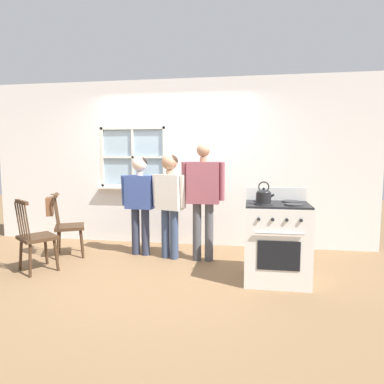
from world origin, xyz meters
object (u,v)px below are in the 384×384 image
(chair_by_window, at_px, (68,227))
(person_elderly_left, at_px, (140,195))
(kettle, at_px, (264,196))
(chair_near_wall, at_px, (36,238))
(person_teen_center, at_px, (170,195))
(stove, at_px, (276,241))
(potted_plant, at_px, (140,182))
(handbag, at_px, (50,206))
(person_adult_right, at_px, (203,191))

(chair_by_window, relative_size, person_elderly_left, 0.64)
(person_elderly_left, bearing_deg, kettle, -21.72)
(chair_near_wall, relative_size, person_elderly_left, 0.64)
(chair_near_wall, distance_m, person_teen_center, 1.82)
(person_elderly_left, relative_size, kettle, 5.90)
(person_elderly_left, bearing_deg, chair_near_wall, -134.24)
(person_elderly_left, distance_m, person_teen_center, 0.48)
(chair_by_window, height_order, stove, stove)
(stove, distance_m, potted_plant, 2.60)
(chair_near_wall, height_order, person_teen_center, person_teen_center)
(chair_near_wall, distance_m, handbag, 0.67)
(person_teen_center, distance_m, handbag, 1.73)
(chair_by_window, height_order, potted_plant, potted_plant)
(stove, relative_size, handbag, 3.53)
(chair_by_window, bearing_deg, stove, -127.50)
(chair_by_window, height_order, person_adult_right, person_adult_right)
(chair_near_wall, relative_size, stove, 0.86)
(chair_by_window, bearing_deg, person_teen_center, -112.15)
(person_adult_right, bearing_deg, chair_by_window, -178.21)
(person_adult_right, bearing_deg, person_elderly_left, 170.63)
(person_adult_right, xyz_separation_m, stove, (0.95, -0.63, -0.52))
(chair_by_window, relative_size, stove, 0.86)
(chair_by_window, distance_m, person_teen_center, 1.58)
(person_elderly_left, xyz_separation_m, person_teen_center, (0.47, -0.11, 0.02))
(handbag, bearing_deg, person_elderly_left, 15.76)
(chair_by_window, bearing_deg, person_elderly_left, -104.06)
(chair_by_window, relative_size, person_teen_center, 0.62)
(person_elderly_left, bearing_deg, person_adult_right, -2.58)
(potted_plant, bearing_deg, person_elderly_left, -72.60)
(handbag, bearing_deg, person_adult_right, 5.49)
(chair_by_window, bearing_deg, chair_near_wall, 147.29)
(chair_near_wall, bearing_deg, person_elderly_left, -103.14)
(person_elderly_left, relative_size, person_teen_center, 0.98)
(chair_near_wall, height_order, person_adult_right, person_adult_right)
(chair_by_window, xyz_separation_m, potted_plant, (0.82, 0.89, 0.60))
(person_teen_center, bearing_deg, stove, -8.38)
(chair_by_window, bearing_deg, kettle, -130.69)
(kettle, bearing_deg, chair_by_window, 166.57)
(person_adult_right, bearing_deg, chair_near_wall, -160.28)
(chair_by_window, xyz_separation_m, kettle, (2.77, -0.66, 0.59))
(kettle, bearing_deg, stove, 38.72)
(chair_by_window, height_order, person_elderly_left, person_elderly_left)
(chair_near_wall, xyz_separation_m, stove, (2.99, 0.15, 0.04))
(chair_near_wall, xyz_separation_m, person_elderly_left, (1.09, 0.92, 0.46))
(stove, height_order, potted_plant, potted_plant)
(person_elderly_left, distance_m, kettle, 1.97)
(chair_near_wall, height_order, potted_plant, potted_plant)
(handbag, bearing_deg, stove, -7.64)
(person_elderly_left, relative_size, stove, 1.34)
(person_teen_center, relative_size, handbag, 4.85)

